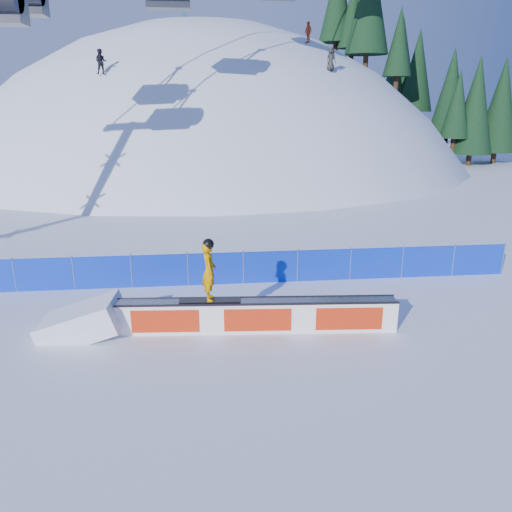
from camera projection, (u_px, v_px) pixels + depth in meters
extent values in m
plane|color=white|center=(221.00, 341.00, 13.94)|extent=(160.00, 160.00, 0.00)
sphere|color=silver|center=(211.00, 315.00, 59.19)|extent=(64.00, 64.00, 64.00)
cylinder|color=#322014|center=(347.00, 53.00, 51.19)|extent=(0.50, 0.50, 1.40)
cylinder|color=#322014|center=(349.00, 58.00, 53.05)|extent=(0.50, 0.50, 1.40)
cone|color=black|center=(351.00, 12.00, 51.72)|extent=(3.38, 3.38, 7.69)
cylinder|color=#322014|center=(379.00, 67.00, 47.35)|extent=(0.50, 0.50, 1.40)
cone|color=black|center=(382.00, 20.00, 46.14)|extent=(3.02, 3.02, 6.86)
cylinder|color=#322014|center=(375.00, 75.00, 53.20)|extent=(0.50, 0.50, 1.40)
cone|color=black|center=(378.00, 22.00, 51.64)|extent=(4.03, 4.03, 9.16)
cylinder|color=#322014|center=(405.00, 89.00, 48.91)|extent=(0.50, 0.50, 1.40)
cone|color=black|center=(410.00, 34.00, 47.42)|extent=(3.85, 3.85, 8.75)
cylinder|color=#322014|center=(425.00, 122.00, 54.03)|extent=(0.50, 0.50, 1.40)
cone|color=black|center=(429.00, 84.00, 52.83)|extent=(2.97, 2.97, 6.75)
cylinder|color=#322014|center=(418.00, 140.00, 59.40)|extent=(0.50, 0.50, 1.40)
cone|color=black|center=(422.00, 99.00, 58.01)|extent=(3.55, 3.55, 8.06)
cylinder|color=#322014|center=(421.00, 134.00, 57.86)|extent=(0.50, 0.50, 1.40)
cone|color=black|center=(425.00, 92.00, 56.47)|extent=(3.55, 3.55, 8.08)
cylinder|color=#322014|center=(443.00, 151.00, 58.53)|extent=(0.50, 0.50, 1.40)
cone|color=black|center=(447.00, 119.00, 57.43)|extent=(2.70, 2.70, 6.14)
cylinder|color=#322014|center=(494.00, 159.00, 51.51)|extent=(0.50, 0.50, 1.40)
cone|color=black|center=(500.00, 112.00, 50.11)|extent=(3.57, 3.57, 8.10)
cube|color=#0A2EC3|center=(216.00, 269.00, 18.03)|extent=(22.00, 0.03, 1.20)
cylinder|color=#45537D|center=(14.00, 274.00, 17.32)|extent=(0.05, 0.05, 1.30)
cylinder|color=#45537D|center=(73.00, 272.00, 17.52)|extent=(0.05, 0.05, 1.30)
cylinder|color=#45537D|center=(131.00, 270.00, 17.72)|extent=(0.05, 0.05, 1.30)
cylinder|color=#45537D|center=(188.00, 268.00, 17.92)|extent=(0.05, 0.05, 1.30)
cylinder|color=#45537D|center=(243.00, 267.00, 18.12)|extent=(0.05, 0.05, 1.30)
cylinder|color=#45537D|center=(298.00, 265.00, 18.31)|extent=(0.05, 0.05, 1.30)
cylinder|color=#45537D|center=(351.00, 263.00, 18.51)|extent=(0.05, 0.05, 1.30)
cylinder|color=#45537D|center=(403.00, 261.00, 18.71)|extent=(0.05, 0.05, 1.30)
cylinder|color=#45537D|center=(453.00, 260.00, 18.91)|extent=(0.05, 0.05, 1.30)
cylinder|color=#45537D|center=(503.00, 258.00, 19.11)|extent=(0.05, 0.05, 1.30)
cube|color=white|center=(257.00, 316.00, 14.43)|extent=(8.09, 1.08, 0.91)
cube|color=#8F929C|center=(257.00, 301.00, 14.29)|extent=(8.01, 1.10, 0.04)
cube|color=black|center=(258.00, 304.00, 14.03)|extent=(8.05, 0.60, 0.06)
cube|color=black|center=(257.00, 297.00, 14.54)|extent=(8.05, 0.60, 0.06)
cube|color=#F13811|center=(258.00, 320.00, 14.18)|extent=(7.65, 0.57, 0.68)
cube|color=#F13811|center=(257.00, 313.00, 14.68)|extent=(7.65, 0.57, 0.68)
cube|color=black|center=(210.00, 300.00, 14.23)|extent=(1.77, 0.44, 0.03)
imported|color=#CF8600|center=(209.00, 271.00, 13.97)|extent=(0.43, 0.64, 1.70)
sphere|color=black|center=(208.00, 244.00, 13.73)|extent=(0.32, 0.32, 0.32)
imported|color=black|center=(101.00, 62.00, 34.18)|extent=(0.81, 0.64, 1.65)
imported|color=#C9481C|center=(308.00, 32.00, 40.87)|extent=(0.71, 1.05, 1.65)
imported|color=#165087|center=(184.00, 6.00, 44.23)|extent=(1.22, 0.96, 1.65)
imported|color=#252525|center=(331.00, 59.00, 37.52)|extent=(0.95, 0.81, 1.65)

